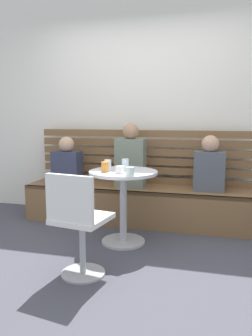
# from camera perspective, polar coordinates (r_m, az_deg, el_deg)

# --- Properties ---
(ground) EXTENTS (8.00, 8.00, 0.00)m
(ground) POSITION_cam_1_polar(r_m,az_deg,el_deg) (3.03, -3.40, -16.09)
(ground) COLOR #42424C
(back_wall) EXTENTS (5.20, 0.10, 2.90)m
(back_wall) POSITION_cam_1_polar(r_m,az_deg,el_deg) (4.34, 3.28, 11.13)
(back_wall) COLOR white
(back_wall) RESTS_ON ground
(booth_bench) EXTENTS (2.70, 0.52, 0.44)m
(booth_bench) POSITION_cam_1_polar(r_m,az_deg,el_deg) (4.04, 1.88, -6.29)
(booth_bench) COLOR brown
(booth_bench) RESTS_ON ground
(booth_backrest) EXTENTS (2.65, 0.04, 0.67)m
(booth_backrest) POSITION_cam_1_polar(r_m,az_deg,el_deg) (4.17, 2.65, 1.97)
(booth_backrest) COLOR brown
(booth_backrest) RESTS_ON booth_bench
(cafe_table) EXTENTS (0.68, 0.68, 0.74)m
(cafe_table) POSITION_cam_1_polar(r_m,az_deg,el_deg) (3.34, -0.47, -4.26)
(cafe_table) COLOR #ADADB2
(cafe_table) RESTS_ON ground
(white_chair) EXTENTS (0.46, 0.46, 0.85)m
(white_chair) POSITION_cam_1_polar(r_m,az_deg,el_deg) (2.66, -8.25, -9.01)
(white_chair) COLOR #ADADB2
(white_chair) RESTS_ON ground
(person_adult) EXTENTS (0.34, 0.22, 0.75)m
(person_adult) POSITION_cam_1_polar(r_m,az_deg,el_deg) (3.93, 0.80, 1.58)
(person_adult) COLOR slate
(person_adult) RESTS_ON booth_bench
(person_child_left) EXTENTS (0.34, 0.22, 0.63)m
(person_child_left) POSITION_cam_1_polar(r_m,az_deg,el_deg) (3.86, 14.06, 0.24)
(person_child_left) COLOR #4C515B
(person_child_left) RESTS_ON booth_bench
(person_child_middle) EXTENTS (0.34, 0.22, 0.59)m
(person_child_middle) POSITION_cam_1_polar(r_m,az_deg,el_deg) (4.20, -10.04, 0.79)
(person_child_middle) COLOR #333851
(person_child_middle) RESTS_ON booth_bench
(cup_tumbler_orange) EXTENTS (0.07, 0.07, 0.10)m
(cup_tumbler_orange) POSITION_cam_1_polar(r_m,az_deg,el_deg) (3.23, -3.61, 0.17)
(cup_tumbler_orange) COLOR orange
(cup_tumbler_orange) RESTS_ON cafe_table
(cup_glass_tall) EXTENTS (0.07, 0.07, 0.12)m
(cup_glass_tall) POSITION_cam_1_polar(r_m,az_deg,el_deg) (3.30, -0.13, 0.55)
(cup_glass_tall) COLOR silver
(cup_glass_tall) RESTS_ON cafe_table
(cup_water_clear) EXTENTS (0.07, 0.07, 0.11)m
(cup_water_clear) POSITION_cam_1_polar(r_m,az_deg,el_deg) (3.30, -3.13, 0.47)
(cup_water_clear) COLOR white
(cup_water_clear) RESTS_ON cafe_table
(cup_glass_short) EXTENTS (0.08, 0.08, 0.08)m
(cup_glass_short) POSITION_cam_1_polar(r_m,az_deg,el_deg) (3.02, 0.74, -0.61)
(cup_glass_short) COLOR silver
(cup_glass_short) RESTS_ON cafe_table
(cup_ceramic_white) EXTENTS (0.08, 0.08, 0.07)m
(cup_ceramic_white) POSITION_cam_1_polar(r_m,az_deg,el_deg) (3.15, -1.05, -0.30)
(cup_ceramic_white) COLOR white
(cup_ceramic_white) RESTS_ON cafe_table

